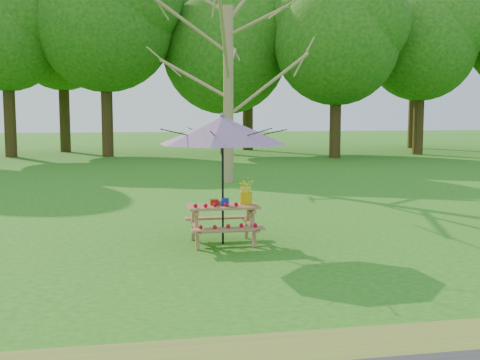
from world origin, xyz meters
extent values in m
cylinder|color=#987A53|center=(6.58, 10.97, 2.78)|extent=(0.39, 0.39, 5.56)
cube|color=#A66B4B|center=(4.96, 2.05, 0.65)|extent=(1.20, 0.62, 0.04)
cube|color=#A66B4B|center=(4.96, 1.50, 0.36)|extent=(1.20, 0.22, 0.04)
cube|color=#A66B4B|center=(4.96, 2.60, 0.36)|extent=(1.20, 0.22, 0.04)
cylinder|color=black|center=(4.96, 2.05, 1.12)|extent=(0.04, 0.04, 2.25)
cone|color=#1D6EA6|center=(4.96, 2.05, 1.95)|extent=(2.80, 2.80, 0.47)
sphere|color=#1D6EA6|center=(4.96, 2.05, 2.21)|extent=(0.08, 0.08, 0.08)
cube|color=#AC240D|center=(4.82, 2.13, 0.72)|extent=(0.14, 0.12, 0.10)
cylinder|color=#1527B0|center=(4.99, 2.00, 0.74)|extent=(0.13, 0.13, 0.13)
cube|color=beige|center=(4.90, 2.22, 0.71)|extent=(0.13, 0.13, 0.07)
cylinder|color=#DCB50B|center=(5.38, 2.13, 0.78)|extent=(0.21, 0.21, 0.21)
imported|color=#FFF528|center=(5.38, 2.13, 0.98)|extent=(0.34, 0.31, 0.32)
camera|label=1|loc=(3.34, -7.99, 2.26)|focal=45.00mm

